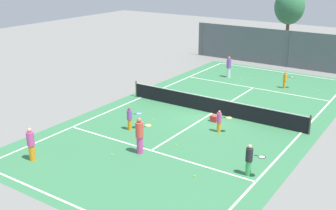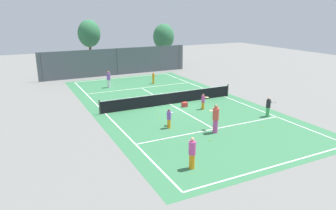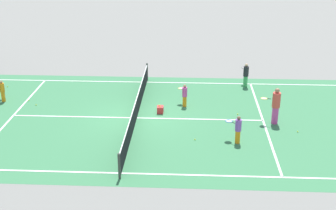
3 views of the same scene
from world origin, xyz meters
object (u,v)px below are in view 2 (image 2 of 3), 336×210
Objects in this scene: tennis_ball_3 at (212,121)px; tennis_ball_5 at (157,88)px; player_3 at (192,153)px; tennis_ball_9 at (159,118)px; tennis_ball_2 at (113,83)px; tennis_ball_7 at (160,86)px; ball_crate at (185,105)px; tennis_ball_6 at (210,140)px; tennis_ball_1 at (120,86)px; player_4 at (216,118)px; tennis_ball_0 at (170,80)px; player_2 at (268,107)px; player_0 at (154,78)px; tennis_ball_8 at (262,126)px; player_6 at (203,101)px; player_5 at (109,79)px; player_1 at (169,118)px; tennis_ball_4 at (127,88)px.

tennis_ball_5 is (0.74, 10.86, 0.00)m from tennis_ball_3.
tennis_ball_3 is at bearing -93.89° from tennis_ball_5.
tennis_ball_9 is at bearing 77.18° from player_3.
tennis_ball_2 and tennis_ball_7 have the same top height.
ball_crate reaches higher than tennis_ball_6.
ball_crate is at bearing -75.14° from tennis_ball_1.
tennis_ball_5 is at bearing 82.26° from player_4.
tennis_ball_0 is (3.49, 9.47, -0.15)m from ball_crate.
player_4 reaches higher than tennis_ball_0.
player_2 is 6.48m from ball_crate.
tennis_ball_8 is at bearing -85.55° from player_0.
tennis_ball_0 and tennis_ball_1 have the same top height.
tennis_ball_9 is (-5.48, 4.49, 0.00)m from tennis_ball_8.
tennis_ball_7 is at bearing -25.02° from tennis_ball_1.
player_0 is at bearing 78.29° from tennis_ball_6.
player_6 is 4.16m from tennis_ball_9.
tennis_ball_1 is 16.22m from tennis_ball_8.
player_4 is 28.07× the size of tennis_ball_3.
tennis_ball_9 is at bearing -87.61° from player_5.
tennis_ball_1 is at bearing 100.20° from tennis_ball_3.
player_1 is 0.77× the size of player_5.
player_6 is at bearing 30.10° from player_1.
tennis_ball_0 and tennis_ball_8 have the same top height.
ball_crate is 6.86m from tennis_ball_5.
player_3 is 24.81× the size of tennis_ball_9.
tennis_ball_3 is at bearing 47.35° from player_3.
player_6 reaches higher than tennis_ball_9.
player_3 is 20.40m from tennis_ball_0.
tennis_ball_8 is at bearing -72.58° from tennis_ball_4.
tennis_ball_3 is at bearing -5.75° from player_1.
tennis_ball_9 is at bearing -120.35° from tennis_ball_0.
tennis_ball_6 is (0.53, -17.74, 0.00)m from tennis_ball_2.
player_3 reaches higher than ball_crate.
player_1 reaches higher than tennis_ball_9.
player_0 reaches higher than ball_crate.
player_2 is 22.18× the size of tennis_ball_4.
player_5 is 1.36× the size of player_6.
player_6 is 18.94× the size of tennis_ball_0.
tennis_ball_1 is 13.45m from tennis_ball_3.
tennis_ball_0 is at bearing 2.57° from tennis_ball_1.
tennis_ball_1 is (-6.70, 14.06, -0.73)m from player_2.
tennis_ball_0 is 1.00× the size of tennis_ball_1.
tennis_ball_9 is (-1.00, -9.78, 0.00)m from tennis_ball_4.
tennis_ball_4 and tennis_ball_5 have the same top height.
ball_crate is at bearing -110.22° from tennis_ball_0.
player_0 is at bearing -30.68° from tennis_ball_2.
tennis_ball_3 is 1.00× the size of tennis_ball_5.
tennis_ball_0 is at bearing 85.93° from tennis_ball_8.
tennis_ball_2 is (-3.53, 12.28, -0.62)m from player_6.
player_4 is at bearing -42.13° from player_1.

